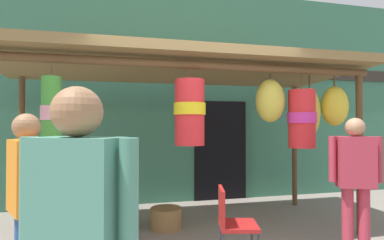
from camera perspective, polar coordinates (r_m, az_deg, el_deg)
name	(u,v)px	position (r m, az deg, el deg)	size (l,w,h in m)	color
shop_facade	(166,94)	(6.22, -4.79, 4.80)	(11.87, 0.29, 4.28)	#387056
market_stall_canopy	(198,80)	(4.43, 1.06, 7.38)	(5.21, 2.13, 2.47)	brown
display_table	(86,190)	(4.55, -19.06, -12.05)	(1.34, 0.68, 0.71)	brown
flower_heap_on_table	(88,178)	(4.58, -18.66, -10.06)	(0.81, 0.57, 0.15)	orange
folding_chair	(231,219)	(3.50, 7.26, -17.78)	(0.48, 0.48, 0.84)	#AD1E1E
wicker_basket_by_table	(166,218)	(4.77, -4.81, -17.61)	(0.47, 0.47, 0.30)	olive
customer_foreground	(355,174)	(4.13, 27.97, -8.84)	(0.56, 0.35, 1.60)	#B23347
shopper_by_bananas	(76,240)	(1.57, -20.57, -20.06)	(0.54, 0.38, 1.70)	orange
passerby_at_right	(26,193)	(2.97, -28.35, -11.86)	(0.38, 0.54, 1.62)	#2D5193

